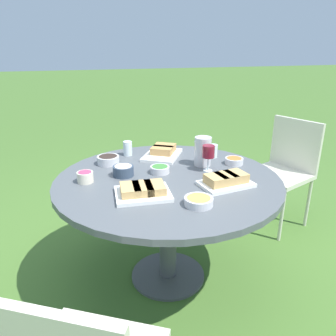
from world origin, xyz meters
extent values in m
plane|color=#446B2B|center=(0.00, 0.00, 0.00)|extent=(40.00, 40.00, 0.00)
cylinder|color=#4C4C51|center=(0.00, 0.00, 0.01)|extent=(0.48, 0.48, 0.02)
cylinder|color=#4C4C51|center=(0.00, 0.00, 0.35)|extent=(0.11, 0.11, 0.66)
cylinder|color=#4C5156|center=(0.00, 0.00, 0.70)|extent=(1.34, 1.34, 0.03)
cube|color=beige|center=(-1.07, -0.40, 0.45)|extent=(0.55, 0.56, 0.04)
cube|color=beige|center=(-1.25, -0.47, 0.68)|extent=(0.18, 0.42, 0.42)
cylinder|color=beige|center=(-0.83, -0.52, 0.22)|extent=(0.03, 0.03, 0.43)
cylinder|color=beige|center=(-0.97, -0.15, 0.22)|extent=(0.03, 0.03, 0.43)
cylinder|color=beige|center=(-1.18, -0.65, 0.22)|extent=(0.03, 0.03, 0.43)
cylinder|color=beige|center=(-1.31, -0.28, 0.22)|extent=(0.03, 0.03, 0.43)
cylinder|color=silver|center=(-0.28, -0.14, 0.81)|extent=(0.11, 0.11, 0.19)
cone|color=silver|center=(-0.23, -0.14, 0.89)|extent=(0.03, 0.03, 0.02)
cylinder|color=silver|center=(-0.27, -0.03, 0.72)|extent=(0.06, 0.06, 0.01)
cylinder|color=silver|center=(-0.27, -0.03, 0.76)|extent=(0.01, 0.01, 0.08)
cylinder|color=maroon|center=(-0.27, -0.03, 0.84)|extent=(0.08, 0.08, 0.08)
cube|color=white|center=(-0.07, -0.39, 0.72)|extent=(0.36, 0.39, 0.02)
cube|color=#B2844C|center=(-0.11, -0.45, 0.76)|extent=(0.18, 0.17, 0.05)
cube|color=#B2844C|center=(-0.07, -0.39, 0.76)|extent=(0.18, 0.17, 0.05)
cube|color=white|center=(-0.27, 0.21, 0.72)|extent=(0.31, 0.22, 0.02)
cube|color=tan|center=(-0.34, 0.20, 0.76)|extent=(0.12, 0.13, 0.05)
cube|color=tan|center=(-0.27, 0.21, 0.76)|extent=(0.12, 0.13, 0.05)
cube|color=tan|center=(-0.21, 0.22, 0.76)|extent=(0.12, 0.13, 0.05)
cube|color=white|center=(0.20, 0.20, 0.72)|extent=(0.30, 0.25, 0.02)
cube|color=tan|center=(0.26, 0.20, 0.75)|extent=(0.11, 0.16, 0.04)
cube|color=tan|center=(0.20, 0.20, 0.75)|extent=(0.11, 0.16, 0.04)
cube|color=tan|center=(0.14, 0.21, 0.75)|extent=(0.11, 0.16, 0.04)
cylinder|color=silver|center=(-0.04, 0.39, 0.73)|extent=(0.14, 0.14, 0.04)
cylinder|color=#E0C147|center=(-0.04, 0.39, 0.74)|extent=(0.12, 0.12, 0.02)
cylinder|color=silver|center=(0.03, -0.09, 0.73)|extent=(0.12, 0.12, 0.04)
cylinder|color=#387533|center=(0.03, -0.09, 0.75)|extent=(0.10, 0.10, 0.02)
cylinder|color=silver|center=(0.31, -0.34, 0.74)|extent=(0.14, 0.14, 0.05)
cylinder|color=#2D231E|center=(0.31, -0.34, 0.76)|extent=(0.12, 0.12, 0.02)
cylinder|color=beige|center=(0.47, -0.07, 0.74)|extent=(0.09, 0.09, 0.06)
cylinder|color=#D6385B|center=(0.47, -0.07, 0.76)|extent=(0.08, 0.08, 0.03)
cylinder|color=#334256|center=(0.25, -0.11, 0.74)|extent=(0.12, 0.12, 0.06)
cylinder|color=silver|center=(0.25, -0.11, 0.76)|extent=(0.10, 0.10, 0.03)
cylinder|color=silver|center=(-0.49, -0.10, 0.73)|extent=(0.12, 0.12, 0.04)
cylinder|color=#CC662D|center=(-0.49, -0.10, 0.75)|extent=(0.10, 0.10, 0.02)
cylinder|color=silver|center=(0.15, -0.48, 0.76)|extent=(0.06, 0.06, 0.10)
cylinder|color=silver|center=(-0.41, -0.27, 0.76)|extent=(0.06, 0.06, 0.09)
camera|label=1|loc=(0.53, 1.72, 1.45)|focal=35.00mm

